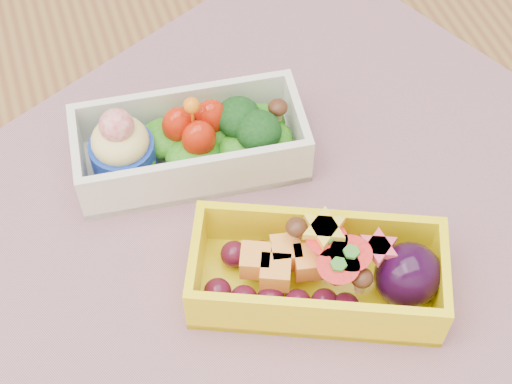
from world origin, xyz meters
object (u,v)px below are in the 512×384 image
object	(u,v)px
table	(242,291)
bento_yellow	(323,272)
placemat	(249,229)
bento_white	(189,143)

from	to	relation	value
table	bento_yellow	bearing A→B (deg)	-61.39
table	placemat	xyz separation A→B (m)	(0.01, -0.00, 0.10)
table	bento_white	size ratio (longest dim) A/B	6.55
table	bento_white	bearing A→B (deg)	104.52
placemat	bento_yellow	world-z (taller)	bento_yellow
bento_white	bento_yellow	world-z (taller)	bento_white
placemat	bento_yellow	bearing A→B (deg)	-63.92
bento_white	placemat	bearing A→B (deg)	-65.67
table	bento_yellow	size ratio (longest dim) A/B	6.34
bento_white	bento_yellow	distance (m)	0.15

